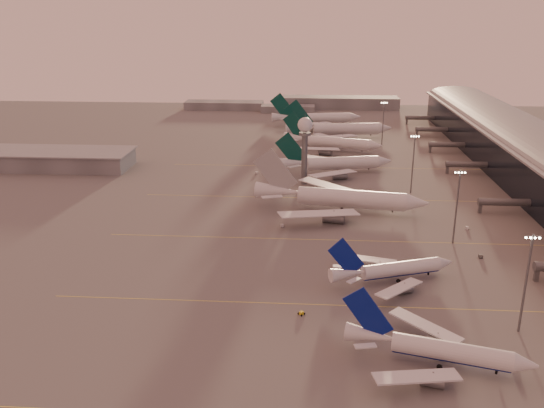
{
  "coord_description": "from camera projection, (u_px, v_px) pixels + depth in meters",
  "views": [
    {
      "loc": [
        7.37,
        -124.2,
        72.72
      ],
      "look_at": [
        -5.11,
        59.87,
        10.59
      ],
      "focal_mm": 38.0,
      "sensor_mm": 36.0,
      "label": 1
    }
  ],
  "objects": [
    {
      "name": "ground",
      "position": [
        276.0,
        323.0,
        141.11
      ],
      "size": [
        700.0,
        700.0,
        0.0
      ],
      "primitive_type": "plane",
      "color": "#605D5D",
      "rests_on": "ground"
    },
    {
      "name": "taxiway_markings",
      "position": [
        376.0,
        240.0,
        192.14
      ],
      "size": [
        180.0,
        185.25,
        0.02
      ],
      "color": "#E5D551",
      "rests_on": "ground"
    },
    {
      "name": "hangar",
      "position": [
        48.0,
        159.0,
        279.8
      ],
      "size": [
        82.0,
        27.0,
        8.5
      ],
      "color": "slate",
      "rests_on": "ground"
    },
    {
      "name": "radar_tower",
      "position": [
        305.0,
        137.0,
        247.57
      ],
      "size": [
        6.4,
        6.4,
        31.1
      ],
      "color": "#595B61",
      "rests_on": "ground"
    },
    {
      "name": "mast_a",
      "position": [
        526.0,
        279.0,
        133.01
      ],
      "size": [
        3.6,
        0.56,
        25.0
      ],
      "color": "#595B61",
      "rests_on": "ground"
    },
    {
      "name": "mast_b",
      "position": [
        457.0,
        204.0,
        185.21
      ],
      "size": [
        3.6,
        0.56,
        25.0
      ],
      "color": "#595B61",
      "rests_on": "ground"
    },
    {
      "name": "mast_c",
      "position": [
        413.0,
        161.0,
        237.53
      ],
      "size": [
        3.6,
        0.56,
        25.0
      ],
      "color": "#595B61",
      "rests_on": "ground"
    },
    {
      "name": "mast_d",
      "position": [
        383.0,
        121.0,
        322.76
      ],
      "size": [
        3.6,
        0.56,
        25.0
      ],
      "color": "#595B61",
      "rests_on": "ground"
    },
    {
      "name": "distant_horizon",
      "position": [
        305.0,
        104.0,
        447.14
      ],
      "size": [
        165.0,
        37.5,
        9.0
      ],
      "color": "slate",
      "rests_on": "ground"
    },
    {
      "name": "narrowbody_near",
      "position": [
        437.0,
        352.0,
        123.27
      ],
      "size": [
        40.18,
        31.65,
        16.02
      ],
      "color": "silver",
      "rests_on": "ground"
    },
    {
      "name": "narrowbody_mid",
      "position": [
        393.0,
        272.0,
        161.68
      ],
      "size": [
        37.04,
        29.03,
        15.08
      ],
      "color": "silver",
      "rests_on": "ground"
    },
    {
      "name": "widebody_white",
      "position": [
        340.0,
        202.0,
        217.91
      ],
      "size": [
        65.97,
        52.46,
        23.34
      ],
      "color": "silver",
      "rests_on": "ground"
    },
    {
      "name": "greentail_a",
      "position": [
        335.0,
        166.0,
        270.04
      ],
      "size": [
        55.15,
        44.08,
        20.28
      ],
      "color": "silver",
      "rests_on": "ground"
    },
    {
      "name": "greentail_b",
      "position": [
        332.0,
        144.0,
        312.93
      ],
      "size": [
        54.15,
        43.07,
        20.3
      ],
      "color": "silver",
      "rests_on": "ground"
    },
    {
      "name": "greentail_c",
      "position": [
        339.0,
        131.0,
        343.72
      ],
      "size": [
        64.84,
        52.0,
        23.66
      ],
      "color": "silver",
      "rests_on": "ground"
    },
    {
      "name": "greentail_d",
      "position": [
        317.0,
        120.0,
        381.83
      ],
      "size": [
        60.29,
        48.27,
        22.08
      ],
      "color": "silver",
      "rests_on": "ground"
    },
    {
      "name": "gsv_catering_a",
      "position": [
        515.0,
        357.0,
        123.35
      ],
      "size": [
        5.72,
        3.19,
        4.46
      ],
      "color": "silver",
      "rests_on": "ground"
    },
    {
      "name": "gsv_tug_mid",
      "position": [
        301.0,
        313.0,
        144.67
      ],
      "size": [
        3.53,
        3.47,
        0.88
      ],
      "color": "yellow",
      "rests_on": "ground"
    },
    {
      "name": "gsv_truck_b",
      "position": [
        482.0,
        254.0,
        177.74
      ],
      "size": [
        6.12,
        2.76,
        2.39
      ],
      "color": "#505355",
      "rests_on": "ground"
    },
    {
      "name": "gsv_truck_c",
      "position": [
        283.0,
        224.0,
        203.32
      ],
      "size": [
        5.75,
        3.68,
        2.18
      ],
      "color": "silver",
      "rests_on": "ground"
    },
    {
      "name": "gsv_catering_b",
      "position": [
        468.0,
        224.0,
        200.78
      ],
      "size": [
        5.21,
        3.34,
        3.95
      ],
      "color": "silver",
      "rests_on": "ground"
    },
    {
      "name": "gsv_tug_far",
      "position": [
        345.0,
        198.0,
        233.61
      ],
      "size": [
        3.38,
        4.1,
        1.01
      ],
      "color": "silver",
      "rests_on": "ground"
    },
    {
      "name": "gsv_truck_d",
      "position": [
        256.0,
        171.0,
        269.36
      ],
      "size": [
        3.23,
        6.44,
        2.48
      ],
      "color": "silver",
      "rests_on": "ground"
    }
  ]
}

